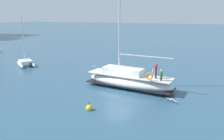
# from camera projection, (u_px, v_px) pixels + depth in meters

# --- Properties ---
(ground_plane) EXTENTS (400.00, 400.00, 0.00)m
(ground_plane) POSITION_uv_depth(u_px,v_px,m) (117.00, 92.00, 23.04)
(ground_plane) COLOR #2D516B
(main_sailboat) EXTENTS (3.12, 9.75, 12.42)m
(main_sailboat) POSITION_uv_depth(u_px,v_px,m) (128.00, 80.00, 24.07)
(main_sailboat) COLOR white
(main_sailboat) RESTS_ON ground
(moored_sloop_near) EXTENTS (4.26, 4.85, 7.63)m
(moored_sloop_near) POSITION_uv_depth(u_px,v_px,m) (26.00, 63.00, 34.60)
(moored_sloop_near) COLOR silver
(moored_sloop_near) RESTS_ON ground
(seagull) EXTENTS (0.68, 1.12, 0.18)m
(seagull) POSITION_uv_depth(u_px,v_px,m) (171.00, 99.00, 20.15)
(seagull) COLOR silver
(seagull) RESTS_ON ground
(mooring_buoy) EXTENTS (0.56, 0.56, 0.88)m
(mooring_buoy) POSITION_uv_depth(u_px,v_px,m) (89.00, 108.00, 18.61)
(mooring_buoy) COLOR yellow
(mooring_buoy) RESTS_ON ground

